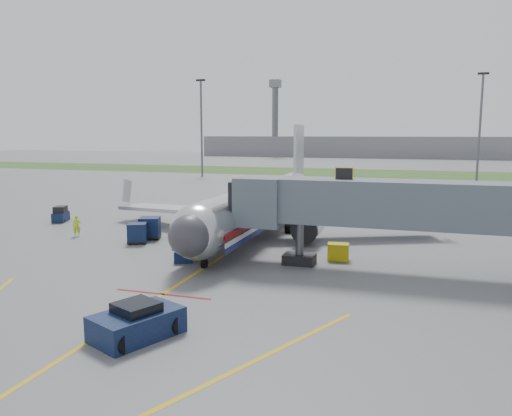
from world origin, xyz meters
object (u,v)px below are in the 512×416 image
(pushback_tug, at_px, (137,323))
(ramp_worker, at_px, (77,226))
(belt_loader, at_px, (184,252))
(baggage_tug, at_px, (61,215))
(airliner, at_px, (261,204))

(pushback_tug, height_order, ramp_worker, ramp_worker)
(belt_loader, xyz_separation_m, ramp_worker, (-12.63, 4.29, 0.46))
(pushback_tug, distance_m, ramp_worker, 24.81)
(ramp_worker, bearing_deg, belt_loader, -51.19)
(baggage_tug, xyz_separation_m, belt_loader, (19.13, -10.19, -0.24))
(airliner, relative_size, belt_loader, 8.76)
(pushback_tug, height_order, belt_loader, belt_loader)
(pushback_tug, relative_size, belt_loader, 1.11)
(pushback_tug, xyz_separation_m, baggage_tug, (-23.45, 24.02, 0.04))
(airliner, distance_m, pushback_tug, 25.18)
(belt_loader, bearing_deg, airliner, 77.34)
(airliner, distance_m, baggage_tug, 21.76)
(pushback_tug, distance_m, baggage_tug, 33.56)
(baggage_tug, bearing_deg, pushback_tug, -45.69)
(baggage_tug, height_order, ramp_worker, ramp_worker)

